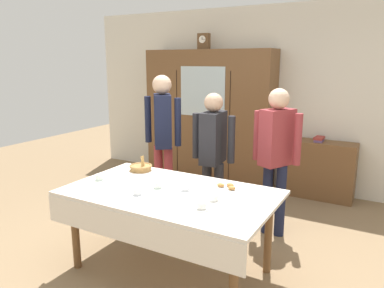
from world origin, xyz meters
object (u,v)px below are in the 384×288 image
(dining_table, at_px, (168,202))
(spoon_center, at_px, (174,176))
(tea_cup_near_left, at_px, (138,192))
(bread_basket, at_px, (141,167))
(mantel_clock, at_px, (204,41))
(spoon_far_right, at_px, (137,204))
(person_beside_shelf, at_px, (163,130))
(tea_cup_back_edge, at_px, (185,188))
(pastry_plate, at_px, (226,188))
(tea_cup_center, at_px, (158,186))
(wall_cabinet, at_px, (209,117))
(book_stack, at_px, (319,139))
(tea_cup_mid_right, at_px, (202,206))
(spoon_back_edge, at_px, (123,182))
(person_near_right_end, at_px, (213,148))
(person_behind_table_left, at_px, (276,148))
(bookshelf_low, at_px, (317,169))
(tea_cup_far_right, at_px, (214,199))
(tea_cup_front_edge, at_px, (100,178))

(dining_table, bearing_deg, spoon_center, 114.58)
(tea_cup_near_left, xyz_separation_m, bread_basket, (-0.43, 0.61, 0.01))
(mantel_clock, xyz_separation_m, spoon_far_right, (0.93, -2.95, -1.42))
(tea_cup_near_left, bearing_deg, person_beside_shelf, 115.20)
(dining_table, height_order, tea_cup_near_left, tea_cup_near_left)
(tea_cup_back_edge, bearing_deg, tea_cup_near_left, -136.03)
(pastry_plate, bearing_deg, tea_cup_center, -153.05)
(wall_cabinet, height_order, spoon_far_right, wall_cabinet)
(spoon_far_right, bearing_deg, bread_basket, 125.02)
(dining_table, xyz_separation_m, book_stack, (0.79, 2.64, 0.16))
(wall_cabinet, height_order, tea_cup_mid_right, wall_cabinet)
(spoon_back_edge, distance_m, person_near_right_end, 1.15)
(book_stack, distance_m, person_behind_table_left, 1.45)
(bookshelf_low, relative_size, person_behind_table_left, 0.62)
(book_stack, height_order, person_beside_shelf, person_beside_shelf)
(person_behind_table_left, bearing_deg, person_beside_shelf, -177.54)
(bread_basket, relative_size, pastry_plate, 0.86)
(wall_cabinet, height_order, tea_cup_back_edge, wall_cabinet)
(dining_table, distance_m, tea_cup_mid_right, 0.50)
(bookshelf_low, xyz_separation_m, tea_cup_mid_right, (-0.35, -2.84, 0.40))
(book_stack, height_order, person_near_right_end, person_near_right_end)
(mantel_clock, bearing_deg, spoon_far_right, -72.43)
(mantel_clock, xyz_separation_m, spoon_back_edge, (0.49, -2.58, -1.42))
(wall_cabinet, distance_m, tea_cup_back_edge, 2.70)
(mantel_clock, bearing_deg, tea_cup_back_edge, -65.79)
(tea_cup_center, bearing_deg, bookshelf_low, 70.58)
(tea_cup_far_right, xyz_separation_m, person_near_right_end, (-0.53, 1.06, 0.15))
(pastry_plate, distance_m, person_near_right_end, 0.91)
(person_near_right_end, relative_size, person_behind_table_left, 0.96)
(mantel_clock, height_order, person_behind_table_left, mantel_clock)
(book_stack, xyz_separation_m, bread_basket, (-1.40, -2.22, -0.03))
(tea_cup_mid_right, distance_m, tea_cup_back_edge, 0.43)
(spoon_far_right, xyz_separation_m, person_near_right_end, (-0.01, 1.42, 0.17))
(tea_cup_mid_right, bearing_deg, tea_cup_far_right, 86.68)
(person_near_right_end, relative_size, person_beside_shelf, 0.90)
(tea_cup_front_edge, height_order, person_near_right_end, person_near_right_end)
(spoon_back_edge, bearing_deg, spoon_center, 51.32)
(tea_cup_near_left, relative_size, tea_cup_front_edge, 1.00)
(tea_cup_far_right, distance_m, tea_cup_back_edge, 0.34)
(tea_cup_front_edge, bearing_deg, tea_cup_back_edge, 9.76)
(tea_cup_front_edge, xyz_separation_m, person_near_right_end, (0.68, 1.11, 0.14))
(mantel_clock, relative_size, bookshelf_low, 0.24)
(book_stack, distance_m, spoon_back_edge, 2.93)
(dining_table, bearing_deg, person_beside_shelf, 125.30)
(bread_basket, bearing_deg, spoon_back_edge, -76.55)
(tea_cup_back_edge, distance_m, spoon_back_edge, 0.64)
(wall_cabinet, bearing_deg, pastry_plate, -59.84)
(person_behind_table_left, bearing_deg, bread_basket, -146.73)
(spoon_center, distance_m, person_beside_shelf, 1.01)
(wall_cabinet, distance_m, spoon_far_right, 3.08)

